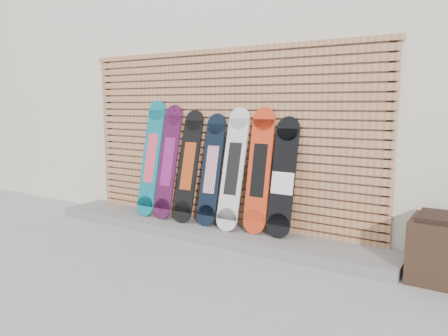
# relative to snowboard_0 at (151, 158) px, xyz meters

# --- Properties ---
(ground) EXTENTS (80.00, 80.00, 0.00)m
(ground) POSITION_rel_snowboard_0_xyz_m (1.14, -0.76, -0.89)
(ground) COLOR gray
(ground) RESTS_ON ground
(building) EXTENTS (12.00, 5.00, 3.60)m
(building) POSITION_rel_snowboard_0_xyz_m (1.64, 2.74, 0.91)
(building) COLOR beige
(building) RESTS_ON ground
(concrete_step) EXTENTS (4.60, 0.70, 0.12)m
(concrete_step) POSITION_rel_snowboard_0_xyz_m (0.99, -0.08, -0.83)
(concrete_step) COLOR slate
(concrete_step) RESTS_ON ground
(slat_wall) EXTENTS (4.26, 0.08, 2.29)m
(slat_wall) POSITION_rel_snowboard_0_xyz_m (0.99, 0.21, 0.31)
(slat_wall) COLOR #AE7148
(slat_wall) RESTS_ON ground
(snowboard_0) EXTENTS (0.28, 0.37, 1.55)m
(snowboard_0) POSITION_rel_snowboard_0_xyz_m (0.00, 0.00, 0.00)
(snowboard_0) COLOR #0C687B
(snowboard_0) RESTS_ON concrete_step
(snowboard_1) EXTENTS (0.28, 0.36, 1.49)m
(snowboard_1) POSITION_rel_snowboard_0_xyz_m (0.29, 0.00, -0.03)
(snowboard_1) COLOR black
(snowboard_1) RESTS_ON concrete_step
(snowboard_2) EXTENTS (0.28, 0.36, 1.43)m
(snowboard_2) POSITION_rel_snowboard_0_xyz_m (0.63, 0.00, -0.06)
(snowboard_2) COLOR black
(snowboard_2) RESTS_ON concrete_step
(snowboard_3) EXTENTS (0.27, 0.33, 1.39)m
(snowboard_3) POSITION_rel_snowboard_0_xyz_m (0.97, 0.02, -0.08)
(snowboard_3) COLOR black
(snowboard_3) RESTS_ON concrete_step
(snowboard_4) EXTENTS (0.28, 0.38, 1.47)m
(snowboard_4) POSITION_rel_snowboard_0_xyz_m (1.31, -0.01, -0.04)
(snowboard_4) COLOR silver
(snowboard_4) RESTS_ON concrete_step
(snowboard_5) EXTENTS (0.29, 0.29, 1.47)m
(snowboard_5) POSITION_rel_snowboard_0_xyz_m (1.63, 0.04, -0.04)
(snowboard_5) COLOR red
(snowboard_5) RESTS_ON concrete_step
(snowboard_6) EXTENTS (0.28, 0.29, 1.36)m
(snowboard_6) POSITION_rel_snowboard_0_xyz_m (1.94, 0.03, -0.10)
(snowboard_6) COLOR black
(snowboard_6) RESTS_ON concrete_step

